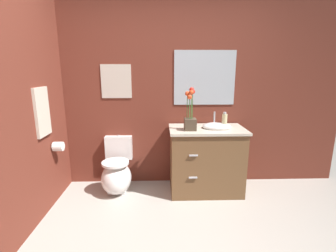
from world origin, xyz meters
TOP-DOWN VIEW (x-y plane):
  - wall_back at (0.20, 1.68)m, footprint 4.30×0.05m
  - wall_left at (-1.41, 0.50)m, footprint 0.05×4.63m
  - toilet at (-0.69, 1.38)m, footprint 0.38×0.59m
  - vanity_cabinet at (0.47, 1.35)m, footprint 0.94×0.56m
  - flower_vase at (0.24, 1.27)m, footprint 0.14×0.14m
  - soap_bottle at (0.67, 1.34)m, footprint 0.07×0.07m
  - wall_poster at (-0.69, 1.65)m, footprint 0.39×0.01m
  - wall_mirror at (0.47, 1.65)m, footprint 0.80×0.01m
  - hanging_towel at (-1.37, 1.01)m, footprint 0.03×0.28m
  - toilet_paper_roll at (-1.31, 1.18)m, footprint 0.11×0.11m

SIDE VIEW (x-z plane):
  - toilet at x=-0.69m, z-range -0.10..0.59m
  - vanity_cabinet at x=0.47m, z-range -0.08..0.95m
  - toilet_paper_roll at x=-1.31m, z-range 0.62..0.74m
  - soap_bottle at x=0.67m, z-range 0.84..1.04m
  - flower_vase at x=0.24m, z-range 0.77..1.28m
  - hanging_towel at x=-1.37m, z-range 0.86..1.38m
  - wall_back at x=0.20m, z-range 0.00..2.50m
  - wall_left at x=-1.41m, z-range 0.00..2.50m
  - wall_poster at x=-0.69m, z-range 1.19..1.62m
  - wall_mirror at x=0.47m, z-range 1.10..1.80m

